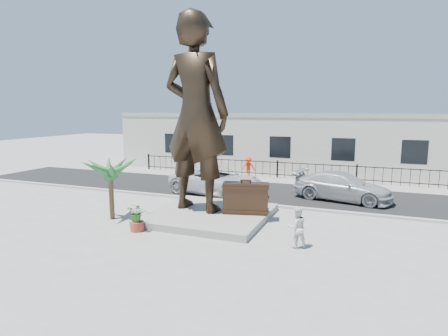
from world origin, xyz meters
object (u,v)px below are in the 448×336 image
(statue, at_px, (196,114))
(car_white, at_px, (218,181))
(suitcase, at_px, (246,198))
(tourist, at_px, (297,227))

(statue, xyz_separation_m, car_white, (-0.75, 4.45, -3.94))
(suitcase, xyz_separation_m, tourist, (2.80, -2.62, -0.25))
(statue, height_order, tourist, statue)
(suitcase, relative_size, tourist, 1.33)
(tourist, xyz_separation_m, car_white, (-5.93, 6.92, 0.07))
(car_white, bearing_deg, suitcase, -131.74)
(car_white, bearing_deg, statue, -158.12)
(suitcase, xyz_separation_m, car_white, (-3.12, 4.30, -0.19))
(tourist, relative_size, car_white, 0.26)
(car_white, bearing_deg, tourist, -127.17)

